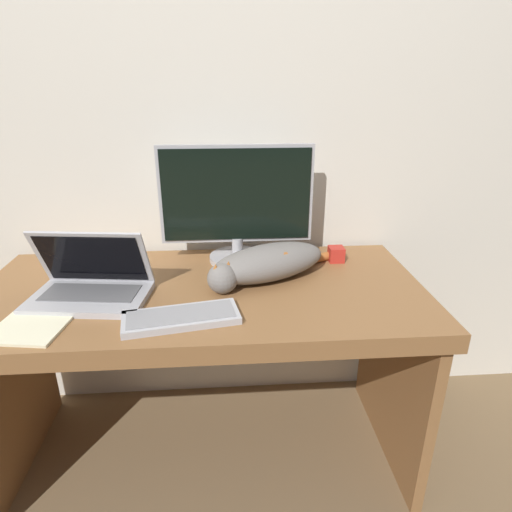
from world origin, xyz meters
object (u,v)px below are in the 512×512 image
(external_keyboard, at_px, (181,317))
(cat, at_px, (267,262))
(laptop, at_px, (91,285))
(monitor, at_px, (237,205))

(external_keyboard, distance_m, cat, 0.37)
(laptop, distance_m, external_keyboard, 0.33)
(external_keyboard, bearing_deg, laptop, 140.76)
(external_keyboard, bearing_deg, monitor, 58.13)
(cat, bearing_deg, laptop, 165.26)
(monitor, xyz_separation_m, cat, (0.09, -0.17, -0.15))
(laptop, xyz_separation_m, external_keyboard, (0.29, -0.16, -0.03))
(laptop, xyz_separation_m, cat, (0.55, 0.10, 0.02))
(laptop, bearing_deg, monitor, 37.79)
(laptop, relative_size, cat, 0.72)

